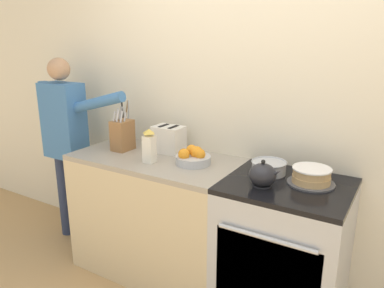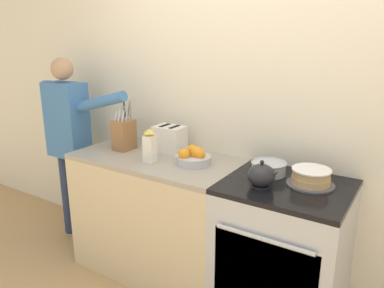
{
  "view_description": "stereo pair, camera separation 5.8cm",
  "coord_description": "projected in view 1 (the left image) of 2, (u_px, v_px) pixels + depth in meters",
  "views": [
    {
      "loc": [
        0.86,
        -1.69,
        1.71
      ],
      "look_at": [
        -0.33,
        0.28,
        1.04
      ],
      "focal_mm": 35.0,
      "sensor_mm": 36.0,
      "label": 1
    },
    {
      "loc": [
        0.91,
        -1.66,
        1.71
      ],
      "look_at": [
        -0.33,
        0.28,
        1.04
      ],
      "focal_mm": 35.0,
      "sensor_mm": 36.0,
      "label": 2
    }
  ],
  "objects": [
    {
      "name": "tea_kettle",
      "position": [
        263.0,
        175.0,
        2.1
      ],
      "size": [
        0.19,
        0.15,
        0.16
      ],
      "color": "#232328",
      "rests_on": "stove_range"
    },
    {
      "name": "mixing_bowl",
      "position": [
        269.0,
        167.0,
        2.3
      ],
      "size": [
        0.22,
        0.22,
        0.08
      ],
      "color": "#B7BABF",
      "rests_on": "stove_range"
    },
    {
      "name": "utensil_crock",
      "position": [
        127.0,
        133.0,
        2.93
      ],
      "size": [
        0.1,
        0.1,
        0.34
      ],
      "color": "#B7BABF",
      "rests_on": "counter_cabinet"
    },
    {
      "name": "fruit_bowl",
      "position": [
        193.0,
        157.0,
        2.47
      ],
      "size": [
        0.23,
        0.23,
        0.12
      ],
      "color": "#B7BABF",
      "rests_on": "counter_cabinet"
    },
    {
      "name": "layer_cake",
      "position": [
        311.0,
        176.0,
        2.13
      ],
      "size": [
        0.27,
        0.27,
        0.1
      ],
      "color": "#4C4C51",
      "rests_on": "stove_range"
    },
    {
      "name": "toaster",
      "position": [
        169.0,
        139.0,
        2.71
      ],
      "size": [
        0.23,
        0.16,
        0.19
      ],
      "color": "silver",
      "rests_on": "counter_cabinet"
    },
    {
      "name": "stove_range",
      "position": [
        282.0,
        252.0,
        2.27
      ],
      "size": [
        0.71,
        0.65,
        0.89
      ],
      "color": "#B7BABF",
      "rests_on": "ground_plane"
    },
    {
      "name": "wall_back",
      "position": [
        263.0,
        101.0,
        2.45
      ],
      "size": [
        8.0,
        0.04,
        2.6
      ],
      "color": "silver",
      "rests_on": "ground_plane"
    },
    {
      "name": "knife_block",
      "position": [
        122.0,
        135.0,
        2.75
      ],
      "size": [
        0.12,
        0.15,
        0.32
      ],
      "color": "olive",
      "rests_on": "counter_cabinet"
    },
    {
      "name": "counter_cabinet",
      "position": [
        157.0,
        215.0,
        2.74
      ],
      "size": [
        1.18,
        0.62,
        0.89
      ],
      "color": "beige",
      "rests_on": "ground_plane"
    },
    {
      "name": "person_baker",
      "position": [
        66.0,
        136.0,
        3.08
      ],
      "size": [
        0.9,
        0.2,
        1.55
      ],
      "rotation": [
        0.0,
        0.0,
        0.21
      ],
      "color": "#283351",
      "rests_on": "ground_plane"
    },
    {
      "name": "milk_carton",
      "position": [
        149.0,
        147.0,
        2.47
      ],
      "size": [
        0.07,
        0.07,
        0.23
      ],
      "color": "white",
      "rests_on": "counter_cabinet"
    }
  ]
}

